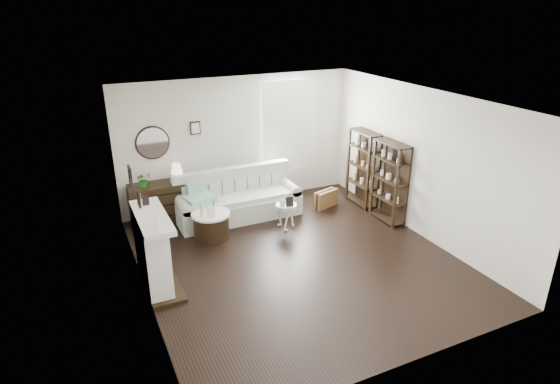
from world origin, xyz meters
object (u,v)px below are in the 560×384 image
sofa (237,201)px  pedestal_table (286,206)px  dresser (162,203)px  drum_table (211,225)px

sofa → pedestal_table: size_ratio=5.00×
pedestal_table → dresser: bearing=148.0°
sofa → pedestal_table: 1.13m
sofa → pedestal_table: sofa is taller
sofa → dresser: sofa is taller
sofa → drum_table: 1.02m
pedestal_table → drum_table: bearing=170.6°
drum_table → pedestal_table: 1.45m
dresser → sofa: bearing=-15.4°
pedestal_table → sofa: bearing=125.8°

